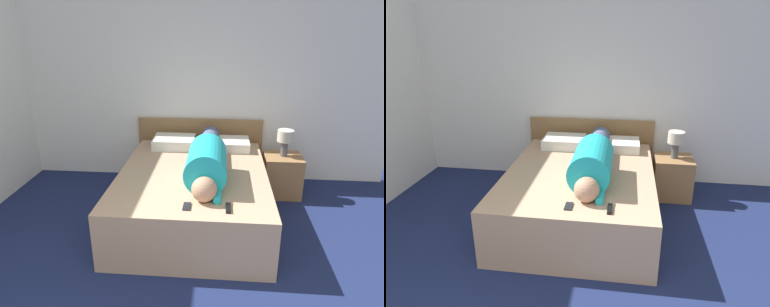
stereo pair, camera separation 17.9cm
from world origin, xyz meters
TOP-DOWN VIEW (x-y plane):
  - wall_back at (0.00, 4.00)m, footprint 5.38×0.06m
  - bed at (0.23, 2.84)m, footprint 1.53×1.97m
  - headboard at (0.23, 3.93)m, footprint 1.65×0.04m
  - nightstand at (1.27, 3.51)m, footprint 0.45×0.42m
  - table_lamp at (1.27, 3.51)m, footprint 0.19×0.19m
  - person_lying at (0.37, 2.78)m, footprint 0.38×1.70m
  - pillow_near_headboard at (-0.07, 3.59)m, footprint 0.51×0.40m
  - pillow_second at (0.61, 3.59)m, footprint 0.48×0.40m
  - tv_remote at (0.58, 2.07)m, footprint 0.04×0.15m
  - cell_phone at (0.24, 2.08)m, footprint 0.06×0.13m

SIDE VIEW (x-z plane):
  - nightstand at x=1.27m, z-range 0.00..0.51m
  - bed at x=0.23m, z-range 0.00..0.55m
  - headboard at x=0.23m, z-range 0.00..0.83m
  - cell_phone at x=0.24m, z-range 0.55..0.57m
  - tv_remote at x=0.58m, z-range 0.55..0.58m
  - pillow_second at x=0.61m, z-range 0.55..0.67m
  - pillow_near_headboard at x=-0.07m, z-range 0.55..0.68m
  - person_lying at x=0.37m, z-range 0.53..0.91m
  - table_lamp at x=1.27m, z-range 0.57..0.89m
  - wall_back at x=0.00m, z-range 0.00..2.60m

